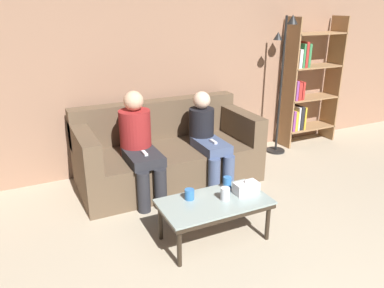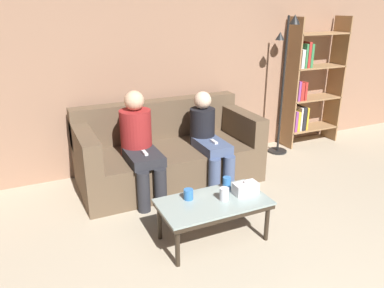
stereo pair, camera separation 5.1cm
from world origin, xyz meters
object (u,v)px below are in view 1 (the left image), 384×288
Objects in this scene: bookshelf at (305,86)px; seated_person_left_end at (139,142)px; cup_near_right at (227,183)px; standing_lamp at (283,71)px; coffee_table at (214,205)px; cup_far_center at (225,194)px; tissue_box at (246,188)px; seated_person_mid_left at (207,137)px; cup_near_left at (189,194)px; couch at (167,154)px.

seated_person_left_end is (-2.70, -0.54, -0.26)m from bookshelf.
cup_near_right is 2.21m from standing_lamp.
standing_lamp is (1.84, 1.49, 0.80)m from coffee_table.
bookshelf is 1.60× the size of seated_person_left_end.
cup_far_center is 0.24m from tissue_box.
standing_lamp reaches higher than cup_far_center.
seated_person_mid_left reaches higher than cup_far_center.
couch is at bearing 77.40° from cup_near_left.
cup_near_right is at bearing -60.19° from seated_person_left_end.
seated_person_left_end reaches higher than cup_near_left.
cup_near_left reaches higher than coffee_table.
seated_person_mid_left reaches higher than couch.
seated_person_left_end is at bearing 110.10° from cup_far_center.
cup_near_right is (0.22, 0.16, 0.10)m from coffee_table.
seated_person_mid_left is at bearing -163.08° from bookshelf.
cup_far_center is (-0.13, -0.18, 0.00)m from cup_near_right.
coffee_table is 0.14m from cup_far_center.
cup_near_right is 0.06× the size of bookshelf.
bookshelf is 0.98× the size of standing_lamp.
seated_person_mid_left is at bearing 65.42° from coffee_table.
seated_person_mid_left is at bearing -162.19° from standing_lamp.
cup_near_left is at bearing 146.26° from coffee_table.
tissue_box is (0.33, 0.01, 0.09)m from coffee_table.
coffee_table is 1.17m from seated_person_left_end.
couch is 1.13× the size of bookshelf.
couch is 1.32m from coffee_table.
seated_person_left_end is at bearing -168.58° from bookshelf.
seated_person_left_end is 1.08× the size of seated_person_mid_left.
seated_person_left_end is at bearing 119.81° from cup_near_right.
cup_near_left is 0.52m from tissue_box.
bookshelf reaches higher than coffee_table.
couch is 0.54m from seated_person_left_end.
couch reaches higher than cup_near_right.
cup_near_left is at bearing -174.88° from cup_near_right.
seated_person_left_end reaches higher than couch.
cup_near_right is 0.51× the size of tissue_box.
bookshelf reaches higher than tissue_box.
coffee_table is at bearing -73.91° from seated_person_left_end.
seated_person_mid_left is (0.48, 1.06, 0.22)m from coffee_table.
cup_near_right is 0.10× the size of seated_person_left_end.
couch is at bearing 90.32° from cup_far_center.
bookshelf is (2.16, 1.48, 0.43)m from cup_near_right.
tissue_box is (0.24, -1.31, 0.11)m from couch.
seated_person_mid_left is at bearing 70.04° from cup_far_center.
standing_lamp is (1.75, 0.18, 0.81)m from couch.
cup_near_right reaches higher than coffee_table.
tissue_box is at bearing -12.72° from cup_near_left.
seated_person_mid_left is at bearing 73.65° from cup_near_right.
cup_near_right is at bearing -140.49° from standing_lamp.
cup_far_center is (0.09, -0.02, 0.10)m from coffee_table.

